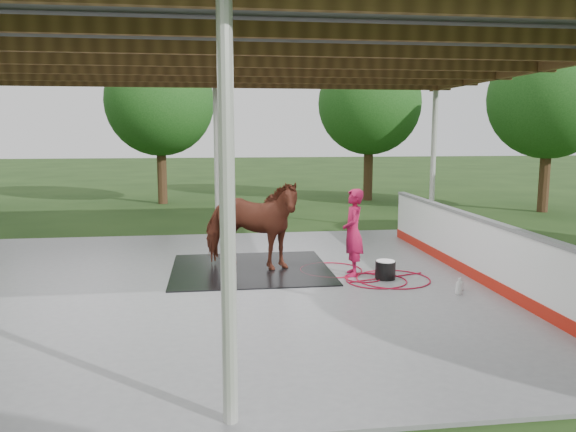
{
  "coord_description": "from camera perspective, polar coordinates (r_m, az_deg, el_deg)",
  "views": [
    {
      "loc": [
        -0.13,
        -9.58,
        2.71
      ],
      "look_at": [
        1.24,
        0.49,
        1.17
      ],
      "focal_mm": 35.0,
      "sensor_mm": 36.0,
      "label": 1
    }
  ],
  "objects": [
    {
      "name": "horse",
      "position": [
        10.8,
        -3.87,
        -0.87
      ],
      "size": [
        2.25,
        1.71,
        1.73
      ],
      "primitive_type": "imported",
      "rotation": [
        0.0,
        0.0,
        1.13
      ],
      "color": "maroon",
      "rests_on": "rubber_mat"
    },
    {
      "name": "ground",
      "position": [
        9.96,
        -6.75,
        -7.26
      ],
      "size": [
        100.0,
        100.0,
        0.0
      ],
      "primitive_type": "plane",
      "color": "#1E3814"
    },
    {
      "name": "soap_bottle_b",
      "position": [
        10.0,
        17.08,
        -6.6
      ],
      "size": [
        0.14,
        0.14,
        0.21
      ],
      "primitive_type": "imported",
      "rotation": [
        0.0,
        0.0,
        -0.69
      ],
      "color": "#338CD8",
      "rests_on": "concrete_slab"
    },
    {
      "name": "wash_bucket",
      "position": [
        10.39,
        9.86,
        -5.38
      ],
      "size": [
        0.37,
        0.37,
        0.34
      ],
      "color": "black",
      "rests_on": "concrete_slab"
    },
    {
      "name": "tree_belt",
      "position": [
        10.54,
        -5.53,
        14.42
      ],
      "size": [
        28.0,
        28.0,
        5.8
      ],
      "color": "#382314",
      "rests_on": "ground"
    },
    {
      "name": "hose_coil",
      "position": [
        10.51,
        8.04,
        -6.09
      ],
      "size": [
        2.26,
        2.09,
        0.02
      ],
      "color": "#A20B27",
      "rests_on": "concrete_slab"
    },
    {
      "name": "pavilion_structure",
      "position": [
        9.66,
        -7.18,
        15.99
      ],
      "size": [
        12.6,
        10.6,
        4.05
      ],
      "color": "beige",
      "rests_on": "ground"
    },
    {
      "name": "rubber_mat",
      "position": [
        10.98,
        -3.83,
        -5.39
      ],
      "size": [
        3.02,
        2.83,
        0.02
      ],
      "primitive_type": "cube",
      "color": "black",
      "rests_on": "concrete_slab"
    },
    {
      "name": "soap_bottle_a",
      "position": [
        9.7,
        16.95,
        -6.86
      ],
      "size": [
        0.13,
        0.13,
        0.28
      ],
      "primitive_type": "imported",
      "rotation": [
        0.0,
        0.0,
        0.23
      ],
      "color": "silver",
      "rests_on": "concrete_slab"
    },
    {
      "name": "concrete_slab",
      "position": [
        9.95,
        -6.75,
        -7.12
      ],
      "size": [
        12.0,
        10.0,
        0.05
      ],
      "primitive_type": "cube",
      "color": "slate",
      "rests_on": "ground"
    },
    {
      "name": "handler",
      "position": [
        10.44,
        6.63,
        -1.67
      ],
      "size": [
        0.49,
        0.65,
        1.62
      ],
      "primitive_type": "imported",
      "rotation": [
        0.0,
        0.0,
        -1.76
      ],
      "color": "#A8113E",
      "rests_on": "concrete_slab"
    },
    {
      "name": "dasher_board",
      "position": [
        10.89,
        18.2,
        -3.06
      ],
      "size": [
        0.16,
        8.0,
        1.15
      ],
      "color": "#B01B0E",
      "rests_on": "concrete_slab"
    }
  ]
}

